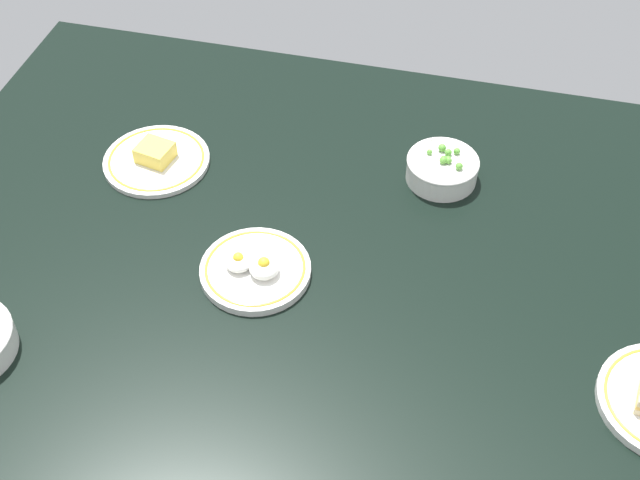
% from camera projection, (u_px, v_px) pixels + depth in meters
% --- Properties ---
extents(dining_table, '(1.52, 1.10, 0.04)m').
position_uv_depth(dining_table, '(320.00, 256.00, 1.46)').
color(dining_table, black).
rests_on(dining_table, ground).
extents(plate_cheese, '(0.20, 0.20, 0.04)m').
position_uv_depth(plate_cheese, '(156.00, 159.00, 1.59)').
color(plate_cheese, white).
rests_on(plate_cheese, dining_table).
extents(bowl_peas, '(0.13, 0.13, 0.06)m').
position_uv_depth(bowl_peas, '(442.00, 168.00, 1.55)').
color(bowl_peas, white).
rests_on(bowl_peas, dining_table).
extents(plate_eggs, '(0.19, 0.19, 0.05)m').
position_uv_depth(plate_eggs, '(255.00, 269.00, 1.40)').
color(plate_eggs, white).
rests_on(plate_eggs, dining_table).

